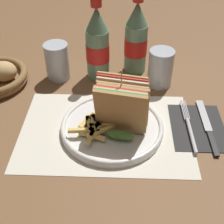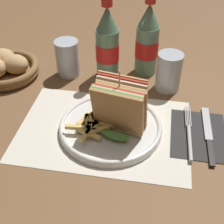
{
  "view_description": "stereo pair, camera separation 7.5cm",
  "coord_description": "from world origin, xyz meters",
  "px_view_note": "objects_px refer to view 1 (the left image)",
  "views": [
    {
      "loc": [
        0.0,
        -0.56,
        0.52
      ],
      "look_at": [
        -0.02,
        0.01,
        0.04
      ],
      "focal_mm": 50.0,
      "sensor_mm": 36.0,
      "label": 1
    },
    {
      "loc": [
        0.08,
        -0.56,
        0.52
      ],
      "look_at": [
        -0.02,
        0.01,
        0.04
      ],
      "focal_mm": 50.0,
      "sensor_mm": 36.0,
      "label": 2
    }
  ],
  "objects_px": {
    "plate_main": "(112,127)",
    "knife": "(207,126)",
    "coke_bottle_far": "(136,40)",
    "club_sandwich": "(121,107)",
    "glass_near": "(160,70)",
    "coke_bottle_near": "(97,45)",
    "glass_far": "(57,64)",
    "fork": "(190,130)"
  },
  "relations": [
    {
      "from": "plate_main",
      "to": "fork",
      "type": "distance_m",
      "value": 0.19
    },
    {
      "from": "knife",
      "to": "glass_near",
      "type": "distance_m",
      "value": 0.22
    },
    {
      "from": "coke_bottle_near",
      "to": "coke_bottle_far",
      "type": "relative_size",
      "value": 1.0
    },
    {
      "from": "club_sandwich",
      "to": "glass_near",
      "type": "relative_size",
      "value": 1.44
    },
    {
      "from": "knife",
      "to": "coke_bottle_near",
      "type": "height_order",
      "value": "coke_bottle_near"
    },
    {
      "from": "coke_bottle_near",
      "to": "coke_bottle_far",
      "type": "distance_m",
      "value": 0.12
    },
    {
      "from": "coke_bottle_far",
      "to": "glass_near",
      "type": "height_order",
      "value": "coke_bottle_far"
    },
    {
      "from": "plate_main",
      "to": "fork",
      "type": "xyz_separation_m",
      "value": [
        0.19,
        -0.0,
        -0.0
      ]
    },
    {
      "from": "fork",
      "to": "glass_far",
      "type": "relative_size",
      "value": 1.76
    },
    {
      "from": "club_sandwich",
      "to": "fork",
      "type": "distance_m",
      "value": 0.18
    },
    {
      "from": "coke_bottle_near",
      "to": "fork",
      "type": "bearing_deg",
      "value": -45.32
    },
    {
      "from": "plate_main",
      "to": "coke_bottle_far",
      "type": "xyz_separation_m",
      "value": [
        0.06,
        0.28,
        0.09
      ]
    },
    {
      "from": "club_sandwich",
      "to": "knife",
      "type": "height_order",
      "value": "club_sandwich"
    },
    {
      "from": "plate_main",
      "to": "coke_bottle_near",
      "type": "height_order",
      "value": "coke_bottle_near"
    },
    {
      "from": "club_sandwich",
      "to": "coke_bottle_near",
      "type": "height_order",
      "value": "coke_bottle_near"
    },
    {
      "from": "plate_main",
      "to": "knife",
      "type": "bearing_deg",
      "value": 3.45
    },
    {
      "from": "plate_main",
      "to": "knife",
      "type": "height_order",
      "value": "plate_main"
    },
    {
      "from": "plate_main",
      "to": "fork",
      "type": "bearing_deg",
      "value": -0.59
    },
    {
      "from": "plate_main",
      "to": "glass_near",
      "type": "relative_size",
      "value": 2.29
    },
    {
      "from": "knife",
      "to": "coke_bottle_far",
      "type": "relative_size",
      "value": 0.84
    },
    {
      "from": "plate_main",
      "to": "coke_bottle_far",
      "type": "bearing_deg",
      "value": 77.84
    },
    {
      "from": "coke_bottle_far",
      "to": "glass_far",
      "type": "distance_m",
      "value": 0.24
    },
    {
      "from": "club_sandwich",
      "to": "coke_bottle_near",
      "type": "xyz_separation_m",
      "value": [
        -0.07,
        0.24,
        0.03
      ]
    },
    {
      "from": "coke_bottle_far",
      "to": "knife",
      "type": "bearing_deg",
      "value": -56.69
    },
    {
      "from": "coke_bottle_near",
      "to": "plate_main",
      "type": "bearing_deg",
      "value": -78.18
    },
    {
      "from": "coke_bottle_far",
      "to": "coke_bottle_near",
      "type": "bearing_deg",
      "value": -160.25
    },
    {
      "from": "club_sandwich",
      "to": "glass_near",
      "type": "distance_m",
      "value": 0.23
    },
    {
      "from": "club_sandwich",
      "to": "knife",
      "type": "xyz_separation_m",
      "value": [
        0.21,
        0.02,
        -0.07
      ]
    },
    {
      "from": "knife",
      "to": "coke_bottle_near",
      "type": "distance_m",
      "value": 0.38
    },
    {
      "from": "plate_main",
      "to": "club_sandwich",
      "type": "height_order",
      "value": "club_sandwich"
    },
    {
      "from": "club_sandwich",
      "to": "coke_bottle_far",
      "type": "distance_m",
      "value": 0.29
    },
    {
      "from": "knife",
      "to": "glass_far",
      "type": "xyz_separation_m",
      "value": [
        -0.4,
        0.21,
        0.04
      ]
    },
    {
      "from": "coke_bottle_far",
      "to": "glass_far",
      "type": "bearing_deg",
      "value": -167.18
    },
    {
      "from": "glass_near",
      "to": "glass_far",
      "type": "relative_size",
      "value": 1.0
    },
    {
      "from": "plate_main",
      "to": "glass_near",
      "type": "bearing_deg",
      "value": 57.16
    },
    {
      "from": "coke_bottle_near",
      "to": "glass_near",
      "type": "bearing_deg",
      "value": -11.98
    },
    {
      "from": "fork",
      "to": "knife",
      "type": "relative_size",
      "value": 0.95
    },
    {
      "from": "glass_far",
      "to": "club_sandwich",
      "type": "bearing_deg",
      "value": -50.77
    },
    {
      "from": "coke_bottle_far",
      "to": "glass_far",
      "type": "relative_size",
      "value": 2.18
    },
    {
      "from": "club_sandwich",
      "to": "glass_far",
      "type": "relative_size",
      "value": 1.44
    },
    {
      "from": "fork",
      "to": "glass_far",
      "type": "xyz_separation_m",
      "value": [
        -0.36,
        0.23,
        0.04
      ]
    },
    {
      "from": "fork",
      "to": "coke_bottle_far",
      "type": "xyz_separation_m",
      "value": [
        -0.13,
        0.28,
        0.09
      ]
    }
  ]
}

